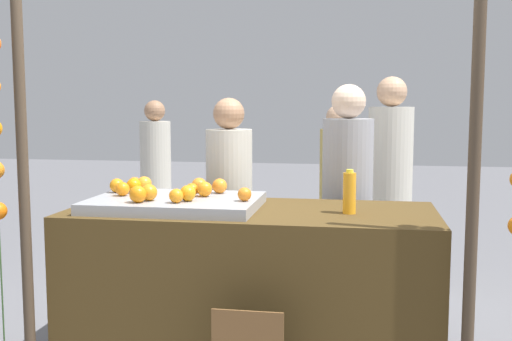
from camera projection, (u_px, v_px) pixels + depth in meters
The scene contains 24 objects.
stall_counter at pixel (252, 290), 3.44m from camera, with size 2.02×0.85×0.93m, color #4C3819.
orange_tray at pixel (176, 203), 3.42m from camera, with size 0.93×0.66×0.06m, color #9EA0A5.
orange_0 at pixel (138, 194), 3.24m from camera, with size 0.09×0.09×0.09m, color orange.
orange_1 at pixel (135, 183), 3.73m from camera, with size 0.08×0.08×0.08m, color orange.
orange_2 at pixel (192, 190), 3.47m from camera, with size 0.07×0.07×0.07m, color orange.
orange_3 at pixel (123, 189), 3.48m from camera, with size 0.08×0.08×0.08m, color orange.
orange_4 at pixel (245, 194), 3.29m from camera, with size 0.08×0.08×0.08m, color orange.
orange_5 at pixel (188, 193), 3.28m from camera, with size 0.09×0.09×0.09m, color orange.
orange_6 at pixel (176, 196), 3.23m from camera, with size 0.08×0.08×0.08m, color orange.
orange_7 at pixel (134, 186), 3.59m from camera, with size 0.09×0.09×0.09m, color orange.
orange_8 at pixel (199, 185), 3.59m from camera, with size 0.09×0.09×0.09m, color orange.
orange_9 at pixel (220, 186), 3.57m from camera, with size 0.09×0.09×0.09m, color orange.
orange_10 at pixel (205, 189), 3.45m from camera, with size 0.09×0.09×0.09m, color orange.
orange_11 at pixel (117, 186), 3.60m from camera, with size 0.08×0.08×0.08m, color orange.
orange_12 at pixel (144, 184), 3.66m from camera, with size 0.09×0.09×0.09m, color orange.
orange_13 at pixel (149, 192), 3.30m from camera, with size 0.09×0.09×0.09m, color orange.
juice_bottle at pixel (349, 193), 3.25m from camera, with size 0.07×0.07×0.24m.
vendor_left at pixel (229, 221), 4.13m from camera, with size 0.31×0.31×1.55m.
vendor_right at pixel (347, 219), 4.00m from camera, with size 0.33×0.33×1.63m.
crowd_person_0 at pixel (389, 195), 4.77m from camera, with size 0.34×0.34×1.72m.
crowd_person_1 at pixel (337, 200), 5.18m from camera, with size 0.30×0.30×1.50m.
crowd_person_2 at pixel (156, 182), 6.17m from camera, with size 0.31×0.31×1.54m.
canopy_post_left at pixel (24, 196), 3.11m from camera, with size 0.06×0.06×2.09m, color #473828.
canopy_post_right at pixel (473, 208), 2.74m from camera, with size 0.06×0.06×2.09m, color #473828.
Camera 1 is at (0.59, -3.30, 1.51)m, focal length 42.90 mm.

